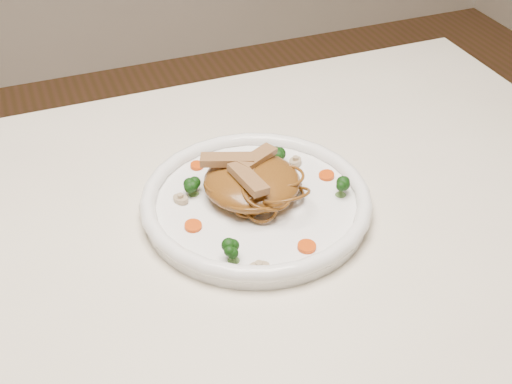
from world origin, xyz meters
name	(u,v)px	position (x,y,z in m)	size (l,w,h in m)	color
table	(212,306)	(0.00, 0.00, 0.65)	(1.20, 0.80, 0.75)	white
plate	(256,206)	(0.08, 0.05, 0.76)	(0.29, 0.29, 0.02)	white
noodle_mound	(252,182)	(0.08, 0.06, 0.78)	(0.12, 0.12, 0.04)	brown
chicken_a	(257,157)	(0.09, 0.08, 0.81)	(0.06, 0.02, 0.01)	#9C7849
chicken_b	(227,160)	(0.06, 0.09, 0.81)	(0.07, 0.02, 0.01)	#9C7849
chicken_c	(248,179)	(0.07, 0.04, 0.81)	(0.07, 0.02, 0.01)	#9C7849
broccoli_0	(278,154)	(0.14, 0.11, 0.78)	(0.03, 0.03, 0.03)	#0E390B
broccoli_1	(193,185)	(0.01, 0.09, 0.78)	(0.02, 0.02, 0.03)	#0E390B
broccoli_2	(233,249)	(0.02, -0.05, 0.78)	(0.03, 0.03, 0.03)	#0E390B
broccoli_3	(341,186)	(0.18, 0.02, 0.78)	(0.03, 0.03, 0.03)	#0E390B
carrot_0	(259,156)	(0.12, 0.13, 0.77)	(0.02, 0.02, 0.01)	red
carrot_1	(193,226)	(-0.01, 0.02, 0.77)	(0.02, 0.02, 0.01)	red
carrot_2	(326,175)	(0.18, 0.06, 0.77)	(0.02, 0.02, 0.01)	red
carrot_3	(197,166)	(0.03, 0.14, 0.77)	(0.02, 0.02, 0.01)	red
carrot_4	(307,247)	(0.10, -0.06, 0.77)	(0.02, 0.02, 0.01)	red
mushroom_0	(259,268)	(0.04, -0.07, 0.77)	(0.02, 0.02, 0.01)	#C2B291
mushroom_1	(295,162)	(0.16, 0.10, 0.77)	(0.02, 0.02, 0.01)	#C2B291
mushroom_2	(181,199)	(-0.01, 0.08, 0.77)	(0.02, 0.02, 0.01)	#C2B291
mushroom_3	(266,153)	(0.13, 0.14, 0.77)	(0.02, 0.02, 0.01)	#C2B291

